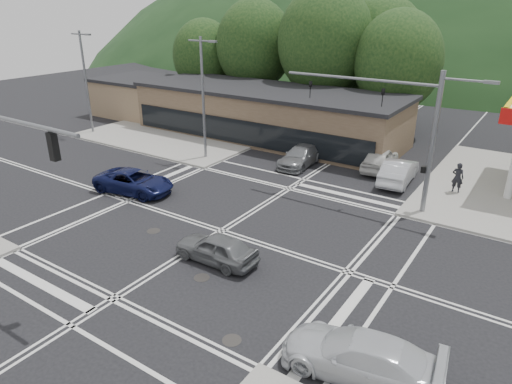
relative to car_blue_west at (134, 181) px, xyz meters
The scene contains 20 objects.
ground 8.03m from the car_blue_west, ahead, with size 120.00×120.00×0.00m, color black.
sidewalk_nw 15.52m from the car_blue_west, 117.22° to the left, with size 16.00×16.00×0.15m, color gray.
commercial_row 15.85m from the car_blue_west, 90.34° to the left, with size 24.00×8.00×4.00m, color brown.
commercial_nw 22.58m from the car_blue_west, 135.54° to the left, with size 8.00×7.00×3.60m, color #846B4F.
hill_north 89.15m from the car_blue_west, 84.91° to the left, with size 252.00×126.00×140.00m, color #183417.
tree_n_a 24.45m from the car_blue_west, 104.97° to the left, with size 8.00×8.00×11.75m.
tree_n_b 23.94m from the car_blue_west, 85.22° to the left, with size 9.00×9.00×12.98m.
tree_n_c 25.14m from the car_blue_west, 68.66° to the left, with size 7.60×7.60×10.87m.
tree_n_d 25.45m from the car_blue_west, 119.03° to the left, with size 6.80×6.80×9.76m.
tree_n_e 28.18m from the car_blue_west, 77.57° to the left, with size 8.40×8.40×11.98m.
streetlight_nw 8.93m from the car_blue_west, 93.92° to the left, with size 2.50×0.25×9.00m.
streetlight_w 16.63m from the car_blue_west, 150.96° to the left, with size 2.50×0.25×9.00m.
signal_mast_ne 16.98m from the car_blue_west, 25.22° to the left, with size 11.65×0.30×8.00m.
car_blue_west is the anchor object (origin of this frame).
car_grey_center 10.29m from the car_blue_west, 21.29° to the right, with size 1.64×4.07×1.39m, color slate.
car_silver_east 18.98m from the car_blue_west, 20.69° to the right, with size 2.08×5.12×1.48m, color silver.
car_queue_a 17.33m from the car_blue_west, 39.33° to the left, with size 1.70×4.88×1.61m, color #B9BBC0.
car_queue_b 17.19m from the car_blue_west, 48.10° to the left, with size 1.92×4.78×1.63m, color silver.
car_northbound 12.18m from the car_blue_west, 59.04° to the left, with size 1.97×4.85×1.41m, color slate.
pedestrian 20.31m from the car_blue_west, 32.83° to the left, with size 0.70×0.46×1.92m, color black.
Camera 1 is at (13.45, -16.84, 11.16)m, focal length 32.00 mm.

